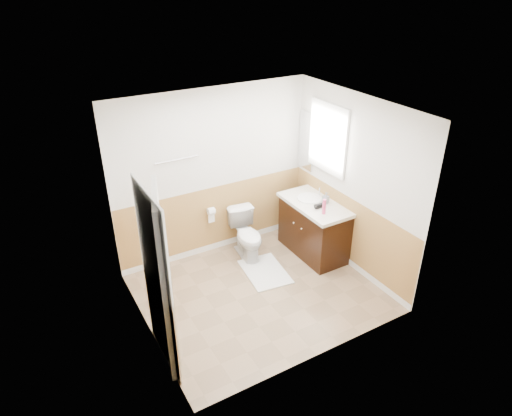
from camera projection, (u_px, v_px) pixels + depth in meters
floor at (259, 292)px, 6.12m from camera, size 3.00×3.00×0.00m
ceiling at (260, 110)px, 4.95m from camera, size 3.00×3.00×0.00m
wall_back at (214, 174)px, 6.53m from camera, size 3.00×0.00×3.00m
wall_front at (325, 264)px, 4.54m from camera, size 3.00×0.00×3.00m
wall_left at (139, 244)px, 4.87m from camera, size 0.00×3.00×3.00m
wall_right at (354, 185)px, 6.20m from camera, size 0.00×3.00×3.00m
wainscot_back at (216, 220)px, 6.87m from camera, size 3.00×0.00×3.00m
wainscot_front at (319, 321)px, 4.90m from camera, size 3.00×0.00×3.00m
wainscot_left at (148, 299)px, 5.23m from camera, size 0.00×2.60×2.60m
wainscot_right at (348, 232)px, 6.55m from camera, size 0.00×2.60×2.60m
toilet at (247, 235)px, 6.76m from camera, size 0.48×0.74×0.71m
bath_mat at (265, 272)px, 6.52m from camera, size 0.65×0.86×0.02m
vanity_cabinet at (314, 229)px, 6.81m from camera, size 0.55×1.10×0.80m
vanity_knob_left at (302, 229)px, 6.53m from camera, size 0.03×0.03×0.03m
vanity_knob_right at (294, 223)px, 6.68m from camera, size 0.03×0.03×0.03m
countertop at (315, 205)px, 6.60m from camera, size 0.60×1.15×0.05m
sink_basin at (309, 198)px, 6.71m from camera, size 0.36×0.36×0.02m
faucet at (319, 192)px, 6.76m from camera, size 0.02×0.02×0.14m
lotion_bottle at (324, 207)px, 6.26m from camera, size 0.05×0.05×0.22m
soap_dispenser at (326, 198)px, 6.55m from camera, size 0.09×0.09×0.17m
hair_dryer_body at (319, 206)px, 6.44m from camera, size 0.14×0.07×0.07m
hair_dryer_handle at (315, 207)px, 6.48m from camera, size 0.03×0.03×0.07m
mirror_panel at (306, 141)px, 6.89m from camera, size 0.02×0.35×0.90m
window_frame at (328, 138)px, 6.40m from camera, size 0.04×0.80×1.00m
window_glass at (329, 138)px, 6.41m from camera, size 0.01×0.70×0.90m
door at (164, 281)px, 4.68m from camera, size 0.29×0.78×2.04m
door_frame at (157, 282)px, 4.64m from camera, size 0.02×0.92×2.10m
door_knob at (160, 268)px, 4.99m from camera, size 0.06×0.06×0.06m
towel_bar at (177, 160)px, 6.08m from camera, size 0.62×0.02×0.02m
tp_holder_bar at (211, 211)px, 6.69m from camera, size 0.14×0.02×0.02m
tp_roll at (211, 211)px, 6.69m from camera, size 0.10×0.11×0.11m
tp_sheet at (211, 218)px, 6.74m from camera, size 0.10×0.01×0.16m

